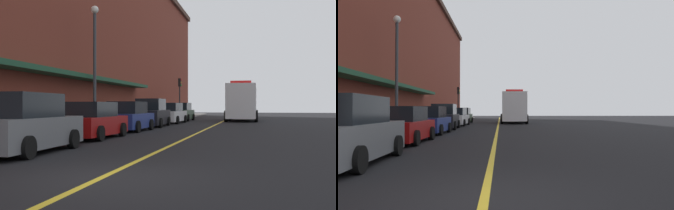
% 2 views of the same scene
% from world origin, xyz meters
% --- Properties ---
extents(ground_plane, '(112.00, 112.00, 0.00)m').
position_xyz_m(ground_plane, '(0.00, 25.00, 0.00)').
color(ground_plane, black).
extents(sidewalk_left, '(2.40, 70.00, 0.15)m').
position_xyz_m(sidewalk_left, '(-6.20, 25.00, 0.07)').
color(sidewalk_left, gray).
rests_on(sidewalk_left, ground).
extents(lane_center_stripe, '(0.16, 70.00, 0.01)m').
position_xyz_m(lane_center_stripe, '(0.00, 25.00, 0.00)').
color(lane_center_stripe, gold).
rests_on(lane_center_stripe, ground).
extents(brick_building_left, '(9.95, 64.00, 15.06)m').
position_xyz_m(brick_building_left, '(-11.79, 23.99, 7.54)').
color(brick_building_left, maroon).
rests_on(brick_building_left, ground).
extents(parked_car_0, '(2.24, 4.84, 1.81)m').
position_xyz_m(parked_car_0, '(-3.91, 3.47, 0.85)').
color(parked_car_0, '#595B60').
rests_on(parked_car_0, ground).
extents(parked_car_1, '(1.98, 4.54, 1.59)m').
position_xyz_m(parked_car_1, '(-3.98, 9.17, 0.75)').
color(parked_car_1, maroon).
rests_on(parked_car_1, ground).
extents(parked_car_2, '(2.16, 4.21, 1.67)m').
position_xyz_m(parked_car_2, '(-4.04, 14.54, 0.78)').
color(parked_car_2, navy).
rests_on(parked_car_2, ground).
extents(parked_car_3, '(2.11, 4.89, 1.91)m').
position_xyz_m(parked_car_3, '(-4.03, 19.80, 0.88)').
color(parked_car_3, black).
rests_on(parked_car_3, ground).
extents(parked_car_4, '(2.25, 4.94, 1.66)m').
position_xyz_m(parked_car_4, '(-3.95, 25.50, 0.78)').
color(parked_car_4, silver).
rests_on(parked_car_4, ground).
extents(parked_car_5, '(2.03, 4.82, 1.72)m').
position_xyz_m(parked_car_5, '(-4.05, 31.46, 0.80)').
color(parked_car_5, '#2D5133').
rests_on(parked_car_5, ground).
extents(box_truck, '(2.93, 8.03, 3.61)m').
position_xyz_m(box_truck, '(1.68, 31.92, 1.72)').
color(box_truck, silver).
rests_on(box_truck, ground).
extents(parking_meter_0, '(0.14, 0.18, 1.33)m').
position_xyz_m(parking_meter_0, '(-5.35, 11.40, 1.06)').
color(parking_meter_0, '#4C4C51').
rests_on(parking_meter_0, sidewalk_left).
extents(parking_meter_1, '(0.14, 0.18, 1.33)m').
position_xyz_m(parking_meter_1, '(-5.35, 27.13, 1.06)').
color(parking_meter_1, '#4C4C51').
rests_on(parking_meter_1, sidewalk_left).
extents(street_lamp_left, '(0.44, 0.44, 6.94)m').
position_xyz_m(street_lamp_left, '(-5.95, 14.27, 4.40)').
color(street_lamp_left, '#33383D').
rests_on(street_lamp_left, sidewalk_left).
extents(traffic_light_near, '(0.38, 0.36, 4.30)m').
position_xyz_m(traffic_light_near, '(-5.29, 37.33, 3.16)').
color(traffic_light_near, '#232326').
rests_on(traffic_light_near, sidewalk_left).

